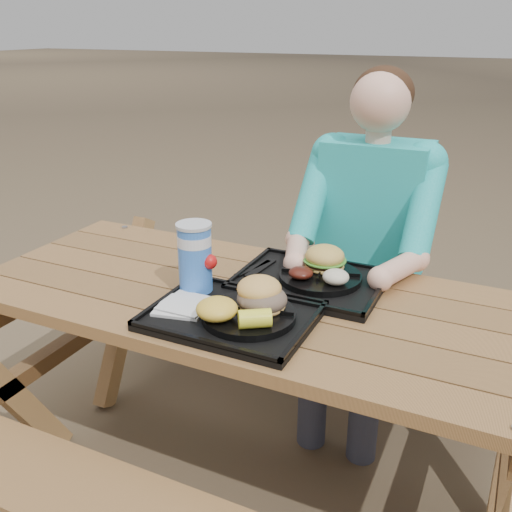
% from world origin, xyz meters
% --- Properties ---
extents(ground, '(60.00, 60.00, 0.00)m').
position_xyz_m(ground, '(0.00, 0.00, 0.00)').
color(ground, '#999999').
rests_on(ground, ground).
extents(picnic_table, '(1.80, 1.49, 0.75)m').
position_xyz_m(picnic_table, '(0.00, 0.00, 0.38)').
color(picnic_table, '#999999').
rests_on(picnic_table, ground).
extents(tray_near, '(0.45, 0.35, 0.02)m').
position_xyz_m(tray_near, '(0.01, -0.17, 0.76)').
color(tray_near, black).
rests_on(tray_near, picnic_table).
extents(tray_far, '(0.45, 0.35, 0.02)m').
position_xyz_m(tray_far, '(0.12, 0.14, 0.76)').
color(tray_far, black).
rests_on(tray_far, picnic_table).
extents(plate_near, '(0.26, 0.26, 0.02)m').
position_xyz_m(plate_near, '(0.06, -0.18, 0.78)').
color(plate_near, black).
rests_on(plate_near, tray_near).
extents(plate_far, '(0.26, 0.26, 0.02)m').
position_xyz_m(plate_far, '(0.15, 0.15, 0.78)').
color(plate_far, black).
rests_on(plate_far, tray_far).
extents(napkin_stack, '(0.16, 0.16, 0.02)m').
position_xyz_m(napkin_stack, '(-0.14, -0.20, 0.78)').
color(napkin_stack, silver).
rests_on(napkin_stack, tray_near).
extents(soda_cup, '(0.10, 0.10, 0.20)m').
position_xyz_m(soda_cup, '(-0.16, -0.08, 0.87)').
color(soda_cup, blue).
rests_on(soda_cup, tray_near).
extents(condiment_bbq, '(0.05, 0.05, 0.03)m').
position_xyz_m(condiment_bbq, '(0.01, -0.06, 0.79)').
color(condiment_bbq, black).
rests_on(condiment_bbq, tray_near).
extents(condiment_mustard, '(0.04, 0.04, 0.03)m').
position_xyz_m(condiment_mustard, '(0.07, -0.04, 0.78)').
color(condiment_mustard, gold).
rests_on(condiment_mustard, tray_near).
extents(sandwich, '(0.13, 0.13, 0.14)m').
position_xyz_m(sandwich, '(0.08, -0.14, 0.86)').
color(sandwich, '#E5A750').
rests_on(sandwich, plate_near).
extents(mac_cheese, '(0.11, 0.11, 0.06)m').
position_xyz_m(mac_cheese, '(0.00, -0.24, 0.82)').
color(mac_cheese, yellow).
rests_on(mac_cheese, plate_near).
extents(corn_cob, '(0.12, 0.12, 0.05)m').
position_xyz_m(corn_cob, '(0.11, -0.24, 0.81)').
color(corn_cob, '#FFFA35').
rests_on(corn_cob, plate_near).
extents(cutlery_far, '(0.04, 0.17, 0.01)m').
position_xyz_m(cutlery_far, '(-0.05, 0.15, 0.77)').
color(cutlery_far, black).
rests_on(cutlery_far, tray_far).
extents(burger, '(0.13, 0.13, 0.11)m').
position_xyz_m(burger, '(0.15, 0.20, 0.85)').
color(burger, gold).
rests_on(burger, plate_far).
extents(baked_beans, '(0.08, 0.08, 0.03)m').
position_xyz_m(baked_beans, '(0.11, 0.10, 0.81)').
color(baked_beans, '#45150D').
rests_on(baked_beans, plate_far).
extents(potato_salad, '(0.08, 0.08, 0.04)m').
position_xyz_m(potato_salad, '(0.22, 0.10, 0.81)').
color(potato_salad, beige).
rests_on(potato_salad, plate_far).
extents(diner, '(0.48, 0.84, 1.28)m').
position_xyz_m(diner, '(0.19, 0.60, 0.64)').
color(diner, '#1AA4BA').
rests_on(diner, ground).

